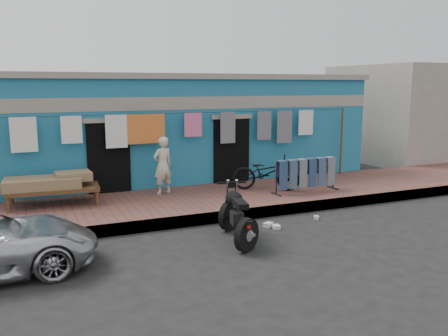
% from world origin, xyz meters
% --- Properties ---
extents(ground, '(80.00, 80.00, 0.00)m').
position_xyz_m(ground, '(0.00, 0.00, 0.00)').
color(ground, black).
rests_on(ground, ground).
extents(sidewalk, '(28.00, 3.00, 0.25)m').
position_xyz_m(sidewalk, '(0.00, 3.00, 0.12)').
color(sidewalk, brown).
rests_on(sidewalk, ground).
extents(curb, '(28.00, 0.10, 0.25)m').
position_xyz_m(curb, '(0.00, 1.55, 0.12)').
color(curb, gray).
rests_on(curb, ground).
extents(building, '(12.20, 5.20, 3.36)m').
position_xyz_m(building, '(-0.00, 6.99, 1.69)').
color(building, teal).
rests_on(building, ground).
extents(neighbor_right, '(6.00, 5.00, 3.80)m').
position_xyz_m(neighbor_right, '(11.00, 7.00, 1.90)').
color(neighbor_right, '#9E9384').
rests_on(neighbor_right, ground).
extents(clothesline, '(10.06, 0.06, 2.10)m').
position_xyz_m(clothesline, '(-0.21, 4.25, 1.81)').
color(clothesline, brown).
rests_on(clothesline, sidewalk).
extents(seated_person, '(0.62, 0.50, 1.49)m').
position_xyz_m(seated_person, '(-0.95, 3.78, 1.00)').
color(seated_person, beige).
rests_on(seated_person, sidewalk).
extents(bicycle, '(1.85, 1.46, 1.16)m').
position_xyz_m(bicycle, '(1.72, 3.12, 0.83)').
color(bicycle, black).
rests_on(bicycle, sidewalk).
extents(motorcycle, '(1.20, 1.90, 1.09)m').
position_xyz_m(motorcycle, '(-0.45, 0.29, 0.55)').
color(motorcycle, black).
rests_on(motorcycle, ground).
extents(charpoy, '(2.31, 1.34, 0.73)m').
position_xyz_m(charpoy, '(-3.64, 3.65, 0.61)').
color(charpoy, brown).
rests_on(charpoy, sidewalk).
extents(jeans_rack, '(1.92, 0.49, 0.91)m').
position_xyz_m(jeans_rack, '(2.58, 2.52, 0.71)').
color(jeans_rack, black).
rests_on(jeans_rack, sidewalk).
extents(litter_a, '(0.25, 0.23, 0.09)m').
position_xyz_m(litter_a, '(0.55, 0.84, 0.04)').
color(litter_a, silver).
rests_on(litter_a, ground).
extents(litter_b, '(0.16, 0.18, 0.07)m').
position_xyz_m(litter_b, '(1.86, 0.93, 0.04)').
color(litter_b, silver).
rests_on(litter_b, ground).
extents(litter_c, '(0.20, 0.22, 0.08)m').
position_xyz_m(litter_c, '(0.64, 0.65, 0.04)').
color(litter_c, silver).
rests_on(litter_c, ground).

